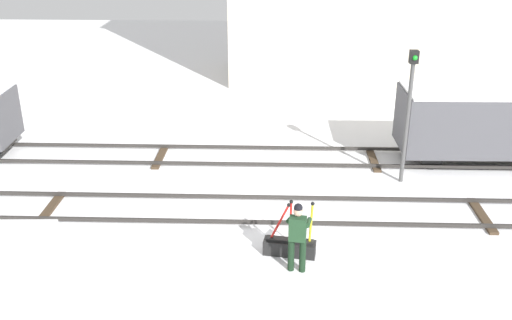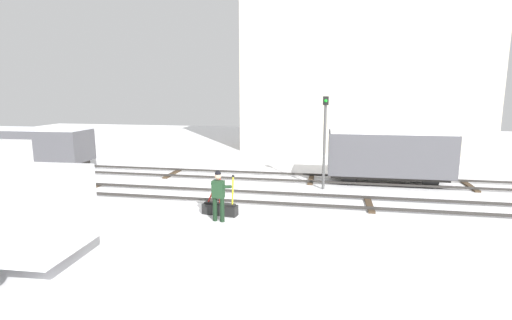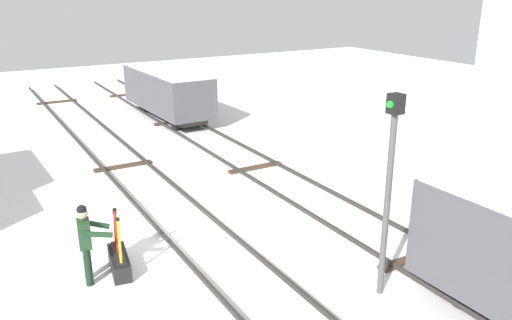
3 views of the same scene
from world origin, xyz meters
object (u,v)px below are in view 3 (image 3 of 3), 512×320
(freight_car_near_switch, at_px, (167,91))
(signal_post, at_px, (389,177))
(switch_lever_frame, at_px, (119,260))
(rail_worker, at_px, (86,240))

(freight_car_near_switch, bearing_deg, signal_post, -7.54)
(switch_lever_frame, relative_size, signal_post, 0.36)
(rail_worker, height_order, signal_post, signal_post)
(switch_lever_frame, bearing_deg, freight_car_near_switch, 163.34)
(switch_lever_frame, xyz_separation_m, freight_car_near_switch, (-12.04, 5.79, 1.05))
(signal_post, bearing_deg, freight_car_near_switch, 174.20)
(switch_lever_frame, distance_m, rail_worker, 0.97)
(switch_lever_frame, distance_m, freight_car_near_switch, 13.40)
(rail_worker, bearing_deg, freight_car_near_switch, 161.17)
(switch_lever_frame, height_order, freight_car_near_switch, freight_car_near_switch)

